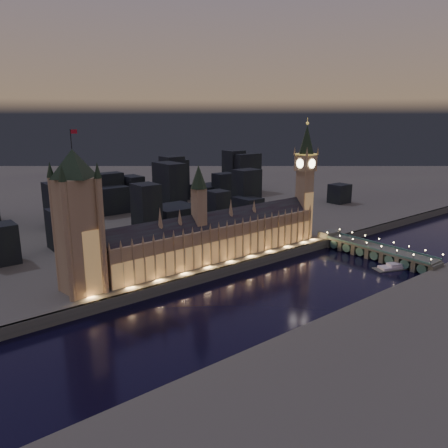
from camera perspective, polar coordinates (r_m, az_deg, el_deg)
ground_plane at (r=319.63m, az=5.49°, el=-8.66°), size 2000.00×2000.00×0.00m
north_bank at (r=768.76m, az=-22.45°, el=4.14°), size 2000.00×960.00×8.00m
embankment_wall at (r=346.65m, az=0.79°, el=-6.03°), size 2000.00×2.50×8.00m
palace_of_westminster at (r=358.05m, az=-0.70°, el=-1.60°), size 202.00×21.96×78.00m
victoria_tower at (r=296.01m, az=-18.60°, el=1.12°), size 31.68×31.68×106.70m
elizabeth_tower at (r=419.21m, az=10.58°, el=6.69°), size 18.00×18.00×112.58m
westminster_bridge at (r=409.75m, az=18.85°, el=-3.31°), size 19.87×113.00×15.90m
river_boat at (r=392.07m, az=22.23°, el=-5.08°), size 50.64×29.35×4.50m
city_backdrop at (r=525.57m, az=-10.70°, el=3.70°), size 497.59×215.63×78.44m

